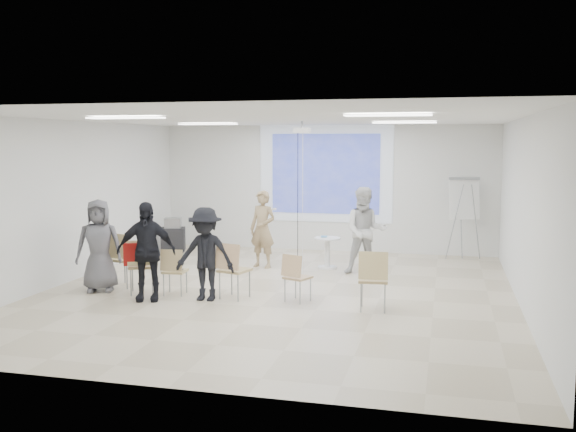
% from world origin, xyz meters
% --- Properties ---
extents(floor, '(8.00, 9.00, 0.10)m').
position_xyz_m(floor, '(0.00, 0.00, -0.05)').
color(floor, beige).
rests_on(floor, ground).
extents(ceiling, '(8.00, 9.00, 0.10)m').
position_xyz_m(ceiling, '(0.00, 0.00, 3.05)').
color(ceiling, white).
rests_on(ceiling, wall_back).
extents(wall_back, '(8.00, 0.10, 3.00)m').
position_xyz_m(wall_back, '(0.00, 4.55, 1.50)').
color(wall_back, silver).
rests_on(wall_back, floor).
extents(wall_left, '(0.10, 9.00, 3.00)m').
position_xyz_m(wall_left, '(-4.05, 0.00, 1.50)').
color(wall_left, silver).
rests_on(wall_left, floor).
extents(wall_right, '(0.10, 9.00, 3.00)m').
position_xyz_m(wall_right, '(4.05, 0.00, 1.50)').
color(wall_right, silver).
rests_on(wall_right, floor).
extents(projection_halo, '(3.20, 0.01, 2.30)m').
position_xyz_m(projection_halo, '(0.00, 4.49, 1.85)').
color(projection_halo, silver).
rests_on(projection_halo, wall_back).
extents(projection_image, '(2.60, 0.01, 1.90)m').
position_xyz_m(projection_image, '(0.00, 4.47, 1.85)').
color(projection_image, '#3444B1').
rests_on(projection_image, wall_back).
extents(pedestal_table, '(0.60, 0.60, 0.67)m').
position_xyz_m(pedestal_table, '(0.46, 2.30, 0.37)').
color(pedestal_table, white).
rests_on(pedestal_table, floor).
extents(player_left, '(0.77, 0.62, 1.82)m').
position_xyz_m(player_left, '(-0.87, 2.13, 0.91)').
color(player_left, tan).
rests_on(player_left, floor).
extents(player_right, '(1.03, 0.88, 1.91)m').
position_xyz_m(player_right, '(1.29, 1.92, 0.96)').
color(player_right, silver).
rests_on(player_right, floor).
extents(controller_left, '(0.07, 0.12, 0.04)m').
position_xyz_m(controller_left, '(-0.69, 2.38, 1.20)').
color(controller_left, white).
rests_on(controller_left, player_left).
extents(controller_right, '(0.06, 0.13, 0.04)m').
position_xyz_m(controller_right, '(1.11, 2.17, 1.29)').
color(controller_right, white).
rests_on(controller_right, player_right).
extents(chair_far_left, '(0.56, 0.59, 0.99)m').
position_xyz_m(chair_far_left, '(-2.81, -0.26, 0.58)').
color(chair_far_left, tan).
rests_on(chair_far_left, floor).
extents(chair_left_mid, '(0.60, 0.62, 0.95)m').
position_xyz_m(chair_left_mid, '(-2.22, -0.68, 0.56)').
color(chair_left_mid, tan).
rests_on(chair_left_mid, floor).
extents(chair_left_inner, '(0.41, 0.44, 0.81)m').
position_xyz_m(chair_left_inner, '(-1.65, -0.63, 0.48)').
color(chair_left_inner, tan).
rests_on(chair_left_inner, floor).
extents(chair_center, '(0.55, 0.57, 0.95)m').
position_xyz_m(chair_center, '(-0.60, -0.64, 0.56)').
color(chair_center, tan).
rests_on(chair_center, floor).
extents(chair_right_inner, '(0.50, 0.51, 0.80)m').
position_xyz_m(chair_right_inner, '(0.47, -0.59, 0.47)').
color(chair_right_inner, tan).
rests_on(chair_right_inner, floor).
extents(chair_right_far, '(0.49, 0.52, 0.95)m').
position_xyz_m(chair_right_far, '(1.76, -0.85, 0.56)').
color(chair_right_far, tan).
rests_on(chair_right_far, floor).
extents(red_jacket, '(0.40, 0.24, 0.38)m').
position_xyz_m(red_jacket, '(-2.25, -0.82, 0.72)').
color(red_jacket, '#A61714').
rests_on(red_jacket, chair_left_mid).
extents(laptop, '(0.32, 0.24, 0.02)m').
position_xyz_m(laptop, '(-1.66, -0.54, 0.43)').
color(laptop, black).
rests_on(laptop, chair_left_inner).
extents(audience_left, '(1.22, 0.92, 1.88)m').
position_xyz_m(audience_left, '(-1.94, -1.04, 0.94)').
color(audience_left, black).
rests_on(audience_left, floor).
extents(audience_mid, '(1.14, 0.64, 1.75)m').
position_xyz_m(audience_mid, '(-1.00, -0.81, 0.87)').
color(audience_mid, black).
rests_on(audience_mid, floor).
extents(audience_outer, '(1.03, 0.85, 1.81)m').
position_xyz_m(audience_outer, '(-3.04, -0.63, 0.90)').
color(audience_outer, slate).
rests_on(audience_outer, floor).
extents(flipchart_easel, '(0.77, 0.60, 1.83)m').
position_xyz_m(flipchart_easel, '(3.20, 4.05, 1.35)').
color(flipchart_easel, '#95989D').
rests_on(flipchart_easel, floor).
extents(av_cart, '(0.65, 0.59, 0.82)m').
position_xyz_m(av_cart, '(-3.47, 3.42, 0.38)').
color(av_cart, black).
rests_on(av_cart, floor).
extents(ceiling_projector, '(0.30, 0.25, 3.00)m').
position_xyz_m(ceiling_projector, '(0.10, 1.49, 2.69)').
color(ceiling_projector, white).
rests_on(ceiling_projector, ceiling).
extents(fluor_panel_nw, '(1.20, 0.30, 0.02)m').
position_xyz_m(fluor_panel_nw, '(-2.00, 2.00, 2.97)').
color(fluor_panel_nw, white).
rests_on(fluor_panel_nw, ceiling).
extents(fluor_panel_ne, '(1.20, 0.30, 0.02)m').
position_xyz_m(fluor_panel_ne, '(2.00, 2.00, 2.97)').
color(fluor_panel_ne, white).
rests_on(fluor_panel_ne, ceiling).
extents(fluor_panel_sw, '(1.20, 0.30, 0.02)m').
position_xyz_m(fluor_panel_sw, '(-2.00, -1.50, 2.97)').
color(fluor_panel_sw, white).
rests_on(fluor_panel_sw, ceiling).
extents(fluor_panel_se, '(1.20, 0.30, 0.02)m').
position_xyz_m(fluor_panel_se, '(2.00, -1.50, 2.97)').
color(fluor_panel_se, white).
rests_on(fluor_panel_se, ceiling).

